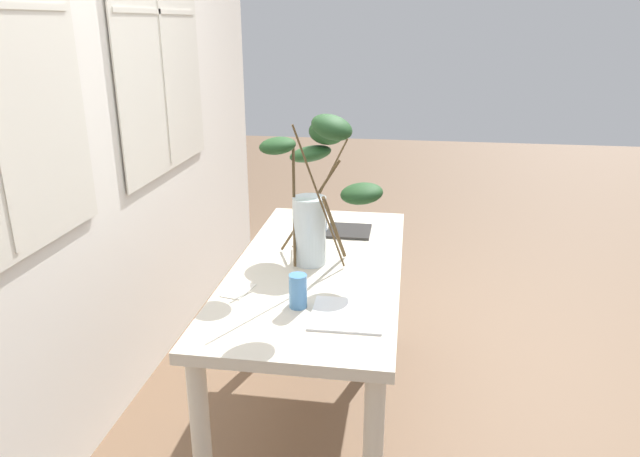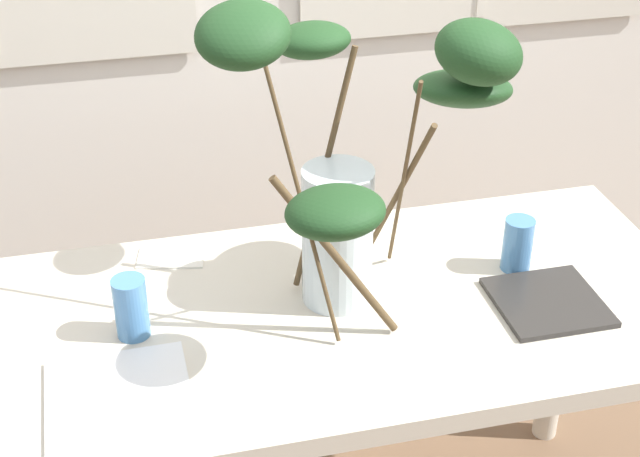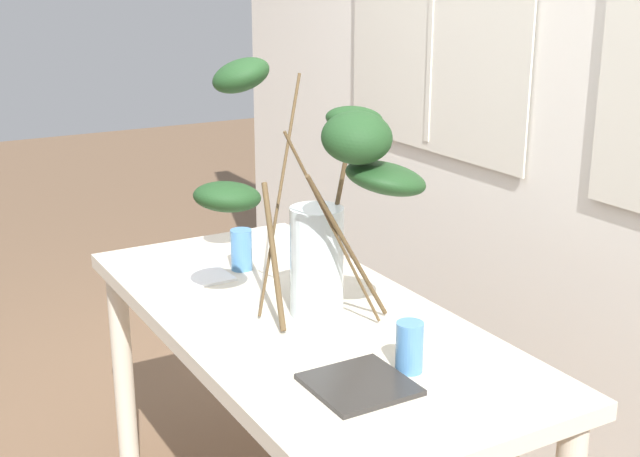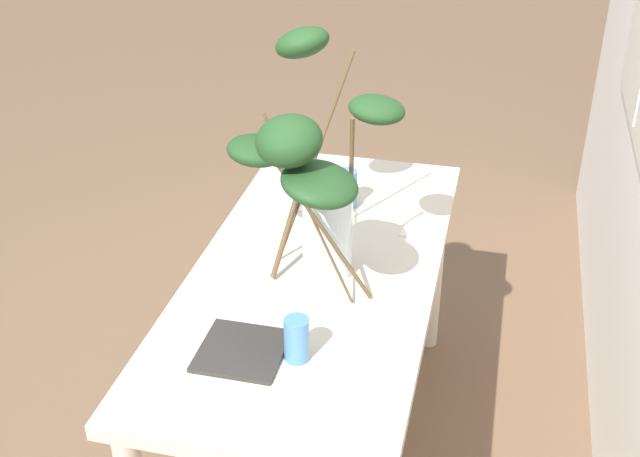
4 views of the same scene
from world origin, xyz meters
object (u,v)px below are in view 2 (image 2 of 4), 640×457
Objects in this scene: vase_with_branches at (365,156)px; drinking_glass_blue_left at (131,308)px; dining_table at (331,349)px; plate_square_right at (548,302)px; plate_square_left at (119,397)px; drinking_glass_blue_right at (518,244)px.

drinking_glass_blue_left is at bearing 179.77° from vase_with_branches.
dining_table is at bearing -1.45° from drinking_glass_blue_left.
plate_square_right is at bearing -6.83° from drinking_glass_blue_left.
drinking_glass_blue_left is 0.20m from plate_square_left.
drinking_glass_blue_left reaches higher than drinking_glass_blue_right.
drinking_glass_blue_right is 0.47× the size of plate_square_left.
drinking_glass_blue_left is (-0.47, 0.00, -0.28)m from vase_with_branches.
drinking_glass_blue_right is at bearing 7.05° from dining_table.
plate_square_right is at bearing -14.82° from vase_with_branches.
vase_with_branches is (0.07, 0.01, 0.45)m from dining_table.
drinking_glass_blue_left is 0.59× the size of plate_square_right.
plate_square_left is 0.88m from plate_square_right.
dining_table is 6.02× the size of plate_square_left.
vase_with_branches is 0.63m from plate_square_left.
vase_with_branches reaches higher than plate_square_left.
drinking_glass_blue_right reaches higher than dining_table.
drinking_glass_blue_right is (0.83, 0.04, -0.00)m from drinking_glass_blue_left.
dining_table is 0.46m from drinking_glass_blue_right.
drinking_glass_blue_left is 0.83m from drinking_glass_blue_right.
vase_with_branches is at bearing -0.23° from drinking_glass_blue_left.
plate_square_left is at bearing -158.08° from dining_table.
drinking_glass_blue_right is (0.36, 0.04, -0.28)m from vase_with_branches.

